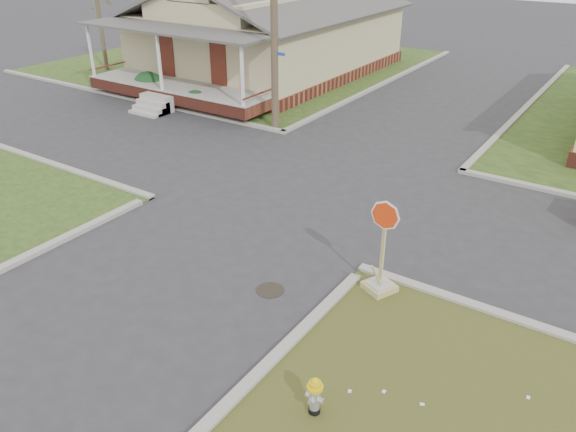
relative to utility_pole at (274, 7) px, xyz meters
The scene contains 11 objects.
ground 10.89m from the utility_pole, 64.74° to the right, with size 120.00×120.00×0.00m, color #2C2C2F.
verge_far_left 13.48m from the utility_pole, 134.04° to the left, with size 19.00×19.00×0.05m, color #284017.
curbs 7.39m from the utility_pole, 42.88° to the right, with size 80.00×40.00×0.12m, color gray, non-canonical shape.
manhole 12.29m from the utility_pole, 55.75° to the right, with size 0.64×0.64×0.01m, color black.
corner_house 9.99m from the utility_pole, 126.69° to the left, with size 10.10×15.50×5.30m.
utility_pole is the anchor object (origin of this frame).
tree_far_left 14.31m from the utility_pole, 167.34° to the left, with size 0.22×0.22×4.90m, color #433526.
fire_hydrant 15.59m from the utility_pole, 52.65° to the right, with size 0.28×0.28×0.75m.
stop_sign 12.41m from the utility_pole, 43.64° to the right, with size 0.63×0.62×2.23m.
hedge_left 8.71m from the utility_pole, behind, with size 1.49×1.22×1.14m, color #14391B.
hedge_right 5.96m from the utility_pole, behind, with size 1.24×1.02×0.95m, color #14391B.
Camera 1 is at (8.35, -8.99, 7.34)m, focal length 35.00 mm.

